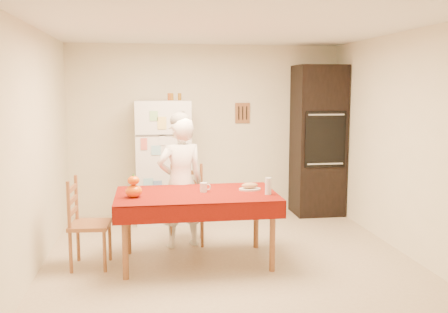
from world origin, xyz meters
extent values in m
plane|color=tan|center=(0.00, 0.00, 0.00)|extent=(4.50, 4.50, 0.00)
cube|color=#EEE4C8|center=(0.00, 2.25, 1.25)|extent=(4.00, 0.02, 2.50)
cube|color=#EEE4C8|center=(0.00, -2.25, 1.25)|extent=(4.00, 0.02, 2.50)
cube|color=#EEE4C8|center=(-2.00, 0.00, 1.25)|extent=(0.02, 4.50, 2.50)
cube|color=#EEE4C8|center=(2.00, 0.00, 1.25)|extent=(0.02, 4.50, 2.50)
cube|color=white|center=(0.00, 0.00, 2.50)|extent=(4.00, 4.50, 0.02)
cube|color=brown|center=(0.55, 2.23, 1.50)|extent=(0.22, 0.02, 0.30)
cube|color=white|center=(-0.65, 1.88, 0.85)|extent=(0.75, 0.70, 1.70)
cube|color=silver|center=(-0.39, 1.51, 1.45)|extent=(0.03, 0.03, 0.25)
cube|color=silver|center=(-0.39, 1.51, 0.70)|extent=(0.03, 0.03, 0.60)
cube|color=black|center=(1.63, 1.93, 1.10)|extent=(0.70, 0.60, 2.20)
cube|color=black|center=(1.63, 1.62, 1.15)|extent=(0.59, 0.02, 0.80)
cylinder|color=brown|center=(-1.10, -0.31, 0.35)|extent=(0.06, 0.06, 0.71)
cylinder|color=brown|center=(-1.10, 0.47, 0.35)|extent=(0.06, 0.06, 0.71)
cylinder|color=brown|center=(0.38, -0.31, 0.35)|extent=(0.06, 0.06, 0.71)
cylinder|color=brown|center=(0.38, 0.47, 0.35)|extent=(0.06, 0.06, 0.71)
cube|color=brown|center=(-0.36, 0.08, 0.73)|extent=(1.60, 0.90, 0.04)
cube|color=#4F0D04|center=(-0.36, 0.08, 0.76)|extent=(1.70, 1.00, 0.01)
cylinder|color=brown|center=(-0.60, 0.61, 0.21)|extent=(0.04, 0.04, 0.43)
cylinder|color=brown|center=(-0.57, 0.94, 0.21)|extent=(0.04, 0.04, 0.43)
cylinder|color=brown|center=(-0.24, 0.58, 0.21)|extent=(0.04, 0.04, 0.43)
cylinder|color=brown|center=(-0.22, 0.91, 0.21)|extent=(0.04, 0.04, 0.43)
cube|color=brown|center=(-0.41, 0.76, 0.45)|extent=(0.45, 0.43, 0.04)
cube|color=brown|center=(-0.39, 0.93, 0.70)|extent=(0.36, 0.06, 0.50)
cylinder|color=brown|center=(-1.32, -0.08, 0.21)|extent=(0.04, 0.04, 0.43)
cylinder|color=brown|center=(-1.66, -0.06, 0.21)|extent=(0.04, 0.04, 0.43)
cylinder|color=brown|center=(-1.29, 0.28, 0.21)|extent=(0.04, 0.04, 0.43)
cylinder|color=brown|center=(-1.63, 0.30, 0.21)|extent=(0.04, 0.04, 0.43)
cube|color=brown|center=(-1.47, 0.11, 0.45)|extent=(0.43, 0.45, 0.04)
cube|color=brown|center=(-1.64, 0.12, 0.70)|extent=(0.06, 0.36, 0.50)
imported|color=white|center=(-0.49, 0.66, 0.77)|extent=(0.63, 0.49, 1.54)
cylinder|color=silver|center=(-0.27, 0.13, 0.81)|extent=(0.08, 0.08, 0.10)
ellipsoid|color=#D85405|center=(-1.01, -0.03, 0.83)|extent=(0.17, 0.17, 0.13)
ellipsoid|color=#E55B05|center=(-1.01, -0.03, 0.94)|extent=(0.12, 0.12, 0.09)
cylinder|color=silver|center=(0.38, -0.10, 0.85)|extent=(0.07, 0.07, 0.18)
cylinder|color=silver|center=(0.24, 0.15, 0.77)|extent=(0.24, 0.24, 0.02)
ellipsoid|color=tan|center=(0.24, 0.15, 0.81)|extent=(0.18, 0.10, 0.06)
cylinder|color=#92471A|center=(-0.55, 1.93, 1.75)|extent=(0.05, 0.05, 0.10)
cylinder|color=#905C1A|center=(-0.52, 1.93, 1.75)|extent=(0.05, 0.05, 0.10)
cylinder|color=brown|center=(-0.41, 1.93, 1.75)|extent=(0.05, 0.05, 0.10)
camera|label=1|loc=(-0.85, -5.11, 1.88)|focal=40.00mm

